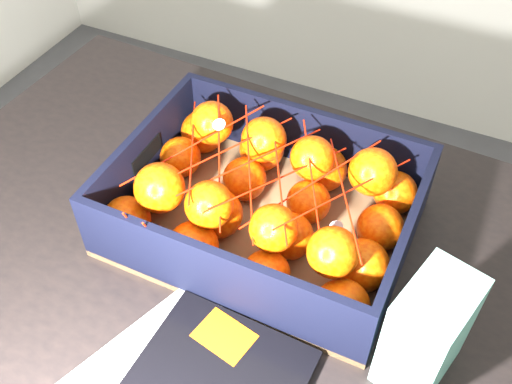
% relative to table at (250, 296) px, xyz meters
% --- Properties ---
extents(room_shell, '(3.54, 3.54, 2.50)m').
position_rel_table_xyz_m(room_shell, '(0.18, -0.33, 0.60)').
color(room_shell, beige).
rests_on(room_shell, ground).
extents(table, '(1.23, 0.85, 0.75)m').
position_rel_table_xyz_m(table, '(0.00, 0.00, 0.00)').
color(table, black).
rests_on(table, ground).
extents(produce_crate, '(0.44, 0.33, 0.13)m').
position_rel_table_xyz_m(produce_crate, '(-0.01, 0.07, 0.14)').
color(produce_crate, olive).
rests_on(produce_crate, table).
extents(clementine_heap, '(0.42, 0.31, 0.13)m').
position_rel_table_xyz_m(clementine_heap, '(-0.01, 0.07, 0.17)').
color(clementine_heap, '#FF4C05').
rests_on(clementine_heap, produce_crate).
extents(mesh_net, '(0.36, 0.29, 0.09)m').
position_rel_table_xyz_m(mesh_net, '(-0.01, 0.06, 0.22)').
color(mesh_net, '#BB1907').
rests_on(mesh_net, clementine_heap).
extents(retail_carton, '(0.10, 0.13, 0.17)m').
position_rel_table_xyz_m(retail_carton, '(0.27, -0.06, 0.18)').
color(retail_carton, silver).
rests_on(retail_carton, table).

